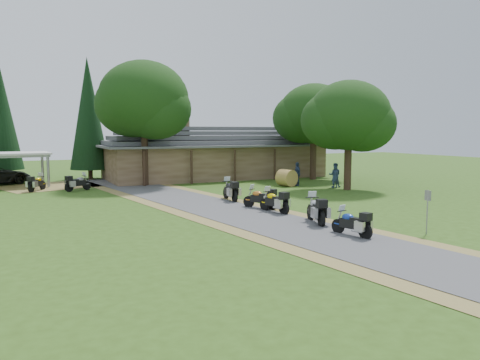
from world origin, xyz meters
name	(u,v)px	position (x,y,z in m)	size (l,w,h in m)	color
ground	(298,230)	(0.00, 0.00, 0.00)	(120.00, 120.00, 0.00)	#2F4B15
driveway	(248,216)	(-0.50, 4.00, 0.00)	(46.00, 46.00, 0.00)	#424245
lodge	(215,152)	(6.00, 24.00, 2.45)	(21.40, 9.40, 4.90)	brown
carport	(7,170)	(-11.89, 23.71, 1.36)	(6.28, 4.18, 2.72)	silver
motorcycle_row_a	(352,222)	(1.37, -1.98, 0.62)	(1.80, 0.59, 1.23)	navy
motorcycle_row_b	(316,208)	(1.61, 0.95, 0.72)	(2.11, 0.69, 1.44)	#9A9CA1
motorcycle_row_c	(274,200)	(1.30, 4.41, 0.68)	(1.98, 0.64, 1.35)	#DDC303
motorcycle_row_d	(260,197)	(1.24, 5.88, 0.66)	(1.93, 0.63, 1.32)	#B76821
motorcycle_row_e	(230,189)	(1.03, 9.55, 0.72)	(2.10, 0.68, 1.43)	black
motorcycle_carport_a	(37,182)	(-9.88, 20.02, 0.64)	(1.88, 0.61, 1.29)	#D4A504
motorcycle_carport_b	(78,182)	(-7.13, 18.86, 0.66)	(1.92, 0.63, 1.31)	gray
person_a	(335,175)	(11.09, 12.07, 1.04)	(0.59, 0.42, 2.07)	navy
person_b	(335,173)	(11.42, 12.50, 1.12)	(0.64, 0.46, 2.24)	navy
person_c	(297,172)	(9.31, 14.67, 1.12)	(0.63, 0.46, 2.23)	navy
hay_bale	(287,178)	(8.31, 14.65, 0.67)	(1.35, 1.35, 1.24)	olive
sign_post	(427,212)	(4.46, -3.11, 0.96)	(0.34, 0.06, 1.91)	gray
oak_lodge_left	(144,116)	(-1.77, 20.10, 5.61)	(7.21, 7.21, 11.22)	black
oak_lodge_right	(314,127)	(13.35, 18.32, 4.83)	(6.41, 6.41, 9.65)	black
oak_driveway	(349,130)	(11.29, 10.77, 4.49)	(6.13, 6.13, 8.98)	black
cedar_near	(89,119)	(-5.05, 27.40, 5.55)	(3.54, 3.54, 11.10)	black
cedar_far	(0,118)	(-12.33, 29.90, 5.60)	(3.67, 3.67, 11.19)	black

